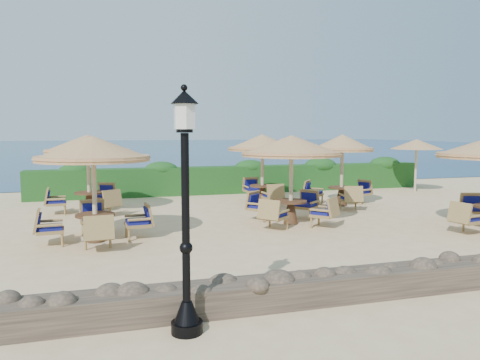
# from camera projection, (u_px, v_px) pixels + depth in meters

# --- Properties ---
(ground) EXTENTS (120.00, 120.00, 0.00)m
(ground) POSITION_uv_depth(u_px,v_px,m) (305.00, 222.00, 14.29)
(ground) COLOR beige
(ground) RESTS_ON ground
(sea) EXTENTS (160.00, 160.00, 0.00)m
(sea) POSITION_uv_depth(u_px,v_px,m) (139.00, 147.00, 81.14)
(sea) COLOR navy
(sea) RESTS_ON ground
(hedge) EXTENTS (18.00, 0.90, 1.20)m
(hedge) POSITION_uv_depth(u_px,v_px,m) (239.00, 179.00, 21.10)
(hedge) COLOR #143F15
(hedge) RESTS_ON ground
(stone_wall) EXTENTS (15.00, 0.65, 0.44)m
(stone_wall) POSITION_uv_depth(u_px,v_px,m) (448.00, 275.00, 8.34)
(stone_wall) COLOR brown
(stone_wall) RESTS_ON ground
(lamp_post) EXTENTS (0.44, 0.44, 3.31)m
(lamp_post) POSITION_uv_depth(u_px,v_px,m) (186.00, 222.00, 6.30)
(lamp_post) COLOR black
(lamp_post) RESTS_ON ground
(extra_parasol) EXTENTS (2.30, 2.30, 2.41)m
(extra_parasol) POSITION_uv_depth(u_px,v_px,m) (417.00, 144.00, 21.19)
(extra_parasol) COLOR #C8B38D
(extra_parasol) RESTS_ON ground
(cafe_set_0) EXTENTS (2.85, 2.85, 2.65)m
(cafe_set_0) POSITION_uv_depth(u_px,v_px,m) (94.00, 169.00, 11.58)
(cafe_set_0) COLOR #C8B38D
(cafe_set_0) RESTS_ON ground
(cafe_set_1) EXTENTS (2.98, 2.98, 2.65)m
(cafe_set_1) POSITION_uv_depth(u_px,v_px,m) (291.00, 162.00, 13.86)
(cafe_set_1) COLOR #C8B38D
(cafe_set_1) RESTS_ON ground
(cafe_set_3) EXTENTS (2.83, 2.83, 2.65)m
(cafe_set_3) POSITION_uv_depth(u_px,v_px,m) (88.00, 157.00, 15.78)
(cafe_set_3) COLOR #C8B38D
(cafe_set_3) RESTS_ON ground
(cafe_set_4) EXTENTS (2.63, 2.83, 2.65)m
(cafe_set_4) POSITION_uv_depth(u_px,v_px,m) (262.00, 152.00, 17.78)
(cafe_set_4) COLOR #C8B38D
(cafe_set_4) RESTS_ON ground
(cafe_set_5) EXTENTS (2.73, 2.62, 2.65)m
(cafe_set_5) POSITION_uv_depth(u_px,v_px,m) (342.00, 159.00, 17.27)
(cafe_set_5) COLOR #C8B38D
(cafe_set_5) RESTS_ON ground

